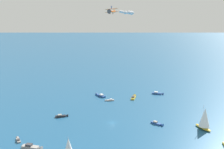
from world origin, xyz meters
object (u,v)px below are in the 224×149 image
object	(u,v)px
motorboat_far_port	(134,97)
motorboat_outer_ring_c	(158,124)
sailboat_far_stbd	(69,149)
sailboat_mid_cluster	(204,119)
motorboat_outer_ring_a	(33,147)
motorboat_outer_ring_b	(62,116)
motorboat_ahead	(100,95)
biplane_lead	(112,11)
motorboat_trailing	(18,140)
wingwalker_lead	(111,7)
motorboat_offshore	(158,93)
motorboat_inshore	(109,100)

from	to	relation	value
motorboat_far_port	motorboat_outer_ring_c	distance (m)	49.20
sailboat_far_stbd	sailboat_mid_cluster	xyz separation A→B (m)	(-3.43, -74.87, 1.06)
motorboat_outer_ring_a	motorboat_outer_ring_b	bearing A→B (deg)	-35.58
sailboat_far_stbd	motorboat_far_port	bearing A→B (deg)	-48.84
motorboat_far_port	motorboat_ahead	bearing A→B (deg)	53.68
biplane_lead	sailboat_far_stbd	bearing A→B (deg)	128.19
motorboat_trailing	wingwalker_lead	xyz separation A→B (m)	(-1.47, -51.02, 64.57)
motorboat_offshore	wingwalker_lead	world-z (taller)	wingwalker_lead
motorboat_inshore	motorboat_outer_ring_b	distance (m)	41.64
motorboat_far_port	wingwalker_lead	world-z (taller)	wingwalker_lead
sailboat_far_stbd	motorboat_trailing	bearing A→B (deg)	32.19
motorboat_outer_ring_b	motorboat_outer_ring_c	xyz separation A→B (m)	(-35.46, -45.56, -0.01)
motorboat_trailing	motorboat_outer_ring_a	world-z (taller)	motorboat_outer_ring_a
motorboat_outer_ring_a	motorboat_far_port	bearing A→B (deg)	-61.64
wingwalker_lead	sailboat_mid_cluster	bearing A→B (deg)	-125.83
motorboat_inshore	motorboat_outer_ring_b	bearing A→B (deg)	110.43
sailboat_far_stbd	motorboat_outer_ring_b	distance (m)	49.38
motorboat_trailing	motorboat_ahead	distance (m)	80.81
motorboat_outer_ring_c	sailboat_mid_cluster	bearing A→B (deg)	-130.19
motorboat_outer_ring_b	motorboat_outer_ring_a	bearing A→B (deg)	144.42
motorboat_offshore	motorboat_outer_ring_c	xyz separation A→B (m)	(-47.15, 35.49, -0.12)
motorboat_offshore	motorboat_outer_ring_a	distance (m)	112.50
motorboat_ahead	motorboat_outer_ring_a	size ratio (longest dim) A/B	1.08
motorboat_inshore	motorboat_outer_ring_a	xyz separation A→B (m)	(-46.30, 61.74, 0.27)
wingwalker_lead	biplane_lead	bearing A→B (deg)	-139.22
motorboat_outer_ring_a	biplane_lead	distance (m)	77.86
motorboat_ahead	sailboat_mid_cluster	world-z (taller)	sailboat_mid_cluster
motorboat_trailing	motorboat_ahead	bearing A→B (deg)	-53.92
motorboat_far_port	motorboat_offshore	xyz separation A→B (m)	(-0.34, -22.63, -0.02)
motorboat_trailing	motorboat_far_port	bearing A→B (deg)	-69.59
motorboat_far_port	motorboat_trailing	distance (m)	92.14
motorboat_inshore	motorboat_outer_ring_a	world-z (taller)	motorboat_outer_ring_a
motorboat_far_port	sailboat_mid_cluster	bearing A→B (deg)	-174.49
motorboat_ahead	sailboat_mid_cluster	distance (m)	83.72
motorboat_ahead	motorboat_outer_ring_c	size ratio (longest dim) A/B	1.28
motorboat_far_port	motorboat_inshore	distance (m)	19.56
motorboat_trailing	biplane_lead	distance (m)	80.68
motorboat_inshore	motorboat_ahead	size ratio (longest dim) A/B	0.67
motorboat_offshore	motorboat_trailing	bearing A→B (deg)	106.26
motorboat_trailing	sailboat_mid_cluster	distance (m)	97.84
motorboat_offshore	wingwalker_lead	xyz separation A→B (m)	(-33.25, 57.96, 64.31)
motorboat_outer_ring_b	biplane_lead	bearing A→B (deg)	-133.09
sailboat_mid_cluster	wingwalker_lead	world-z (taller)	wingwalker_lead
motorboat_offshore	motorboat_outer_ring_b	distance (m)	81.88
sailboat_far_stbd	wingwalker_lead	distance (m)	73.50
motorboat_far_port	motorboat_outer_ring_b	xyz separation A→B (m)	(-12.03, 58.42, -0.13)
motorboat_ahead	wingwalker_lead	size ratio (longest dim) A/B	5.61
motorboat_offshore	biplane_lead	world-z (taller)	biplane_lead
motorboat_outer_ring_a	motorboat_ahead	bearing A→B (deg)	-45.40
motorboat_offshore	biplane_lead	bearing A→B (deg)	119.99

